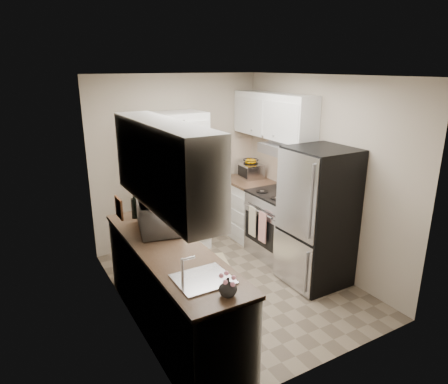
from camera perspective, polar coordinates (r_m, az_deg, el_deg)
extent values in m
plane|color=#7A6B56|center=(5.10, 1.32, -13.02)|extent=(3.20, 3.20, 0.00)
cube|color=#B6A993|center=(5.97, -6.57, 4.43)|extent=(2.60, 0.04, 2.50)
cube|color=#B6A993|center=(3.41, 15.56, -6.37)|extent=(2.60, 0.04, 2.50)
cube|color=#B6A993|center=(4.11, -14.30, -2.15)|extent=(0.04, 3.20, 2.50)
cube|color=#B6A993|center=(5.36, 13.41, 2.54)|extent=(0.04, 3.20, 2.50)
cube|color=white|center=(4.39, 1.55, 16.30)|extent=(2.60, 3.20, 0.04)
cube|color=white|center=(3.31, -8.60, 3.94)|extent=(0.33, 1.60, 0.70)
cube|color=white|center=(5.74, 7.01, 10.39)|extent=(0.33, 1.55, 0.58)
cube|color=#99999E|center=(5.44, 9.03, 5.94)|extent=(0.45, 0.76, 0.13)
cube|color=#B7B7BC|center=(3.35, -3.02, -12.39)|extent=(0.45, 0.40, 0.02)
cube|color=brown|center=(4.31, -14.78, -2.21)|extent=(0.02, 0.22, 0.22)
cube|color=white|center=(5.71, -7.18, 1.19)|extent=(0.90, 0.55, 2.00)
cube|color=white|center=(4.17, -7.53, -13.78)|extent=(0.60, 2.30, 0.88)
cube|color=brown|center=(3.95, -7.80, -8.07)|extent=(0.63, 2.33, 0.04)
cube|color=white|center=(6.31, 3.47, -2.45)|extent=(0.60, 0.80, 0.88)
cube|color=brown|center=(6.17, 3.55, 1.57)|extent=(0.63, 0.83, 0.04)
cube|color=#B7B7BC|center=(5.69, 7.72, -4.77)|extent=(0.64, 0.76, 0.90)
cube|color=black|center=(5.53, 7.92, -0.31)|extent=(0.66, 0.78, 0.03)
cube|color=black|center=(5.67, 10.29, 1.15)|extent=(0.06, 0.76, 0.22)
cube|color=#F0AA9B|center=(5.34, 5.51, -5.05)|extent=(0.01, 0.16, 0.42)
cube|color=beige|center=(5.52, 4.07, -4.22)|extent=(0.01, 0.16, 0.42)
cube|color=#B7B7BC|center=(4.96, 13.24, -3.54)|extent=(0.70, 0.72, 1.70)
imported|color=#AFAFB4|center=(4.29, -9.23, -3.20)|extent=(0.55, 0.70, 0.34)
cylinder|color=black|center=(4.68, -12.68, -1.96)|extent=(0.07, 0.07, 0.29)
imported|color=white|center=(3.11, 0.56, -13.43)|extent=(0.16, 0.16, 0.15)
cube|color=#3D7C30|center=(4.86, -11.85, -1.26)|extent=(0.09, 0.21, 0.28)
cube|color=#B2B2B7|center=(6.26, 3.83, 3.06)|extent=(0.33, 0.40, 0.22)
cube|color=beige|center=(5.52, -1.55, -10.43)|extent=(0.60, 0.78, 0.01)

